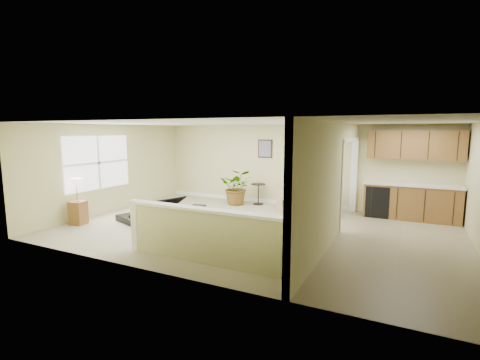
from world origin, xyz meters
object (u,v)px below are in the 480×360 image
at_px(accent_table, 258,191).
at_px(lamp_stand, 78,205).
at_px(piano_bench, 195,216).
at_px(loveseat, 306,202).
at_px(small_plant, 332,209).
at_px(palm_plant, 237,187).
at_px(piano, 155,197).

distance_m(accent_table, lamp_stand, 5.18).
relative_size(piano_bench, lamp_stand, 0.58).
relative_size(loveseat, small_plant, 2.73).
distance_m(piano_bench, lamp_stand, 2.93).
bearing_deg(lamp_stand, piano_bench, 25.83).
bearing_deg(palm_plant, accent_table, 27.62).
height_order(piano, lamp_stand, piano).
xyz_separation_m(small_plant, lamp_stand, (-5.56, -3.49, 0.25)).
distance_m(loveseat, palm_plant, 2.26).
bearing_deg(piano, accent_table, 80.28).
bearing_deg(lamp_stand, accent_table, 53.05).
xyz_separation_m(piano_bench, loveseat, (2.14, 2.45, 0.09)).
bearing_deg(piano, lamp_stand, -122.70).
relative_size(palm_plant, small_plant, 2.28).
height_order(piano, small_plant, piano).
bearing_deg(piano_bench, lamp_stand, -154.17).
bearing_deg(lamp_stand, palm_plant, 56.65).
relative_size(piano_bench, accent_table, 1.00).
height_order(piano, palm_plant, piano).
distance_m(small_plant, lamp_stand, 6.57).
distance_m(piano_bench, accent_table, 2.92).
relative_size(piano_bench, small_plant, 1.21).
distance_m(accent_table, palm_plant, 0.68).
distance_m(palm_plant, small_plant, 3.08).
bearing_deg(small_plant, piano_bench, -142.97).
bearing_deg(piano, palm_plant, 87.71).
height_order(loveseat, palm_plant, palm_plant).
bearing_deg(accent_table, small_plant, -15.01).
relative_size(piano, small_plant, 3.87).
bearing_deg(small_plant, accent_table, 164.99).
height_order(loveseat, accent_table, loveseat).
bearing_deg(small_plant, loveseat, 163.55).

